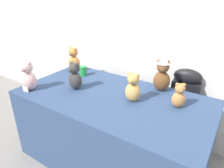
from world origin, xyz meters
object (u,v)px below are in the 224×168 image
instrument_case (182,110)px  teddy_bear_charcoal (75,77)px  teddy_bear_blush (28,76)px  party_cup_green (83,71)px  teddy_bear_chestnut (162,74)px  teddy_bear_caramel (179,96)px  display_table (112,129)px  teddy_bear_ginger (74,60)px  teddy_bear_honey (133,88)px

instrument_case → teddy_bear_charcoal: teddy_bear_charcoal is taller
teddy_bear_charcoal → teddy_bear_blush: (-0.36, -0.26, 0.01)m
teddy_bear_charcoal → party_cup_green: 0.36m
teddy_bear_chestnut → teddy_bear_caramel: teddy_bear_chestnut is taller
display_table → instrument_case: bearing=49.5°
display_table → party_cup_green: (-0.55, 0.24, 0.44)m
teddy_bear_caramel → teddy_bear_ginger: size_ratio=0.75×
party_cup_green → instrument_case: bearing=19.1°
display_table → teddy_bear_caramel: size_ratio=8.16×
teddy_bear_ginger → party_cup_green: (0.20, -0.07, -0.08)m
teddy_bear_caramel → party_cup_green: (-1.12, 0.10, -0.05)m
display_table → teddy_bear_charcoal: bearing=-169.4°
teddy_bear_blush → teddy_bear_honey: bearing=4.4°
teddy_bear_caramel → teddy_bear_honey: bearing=168.6°
display_table → teddy_bear_blush: (-0.75, -0.33, 0.52)m
teddy_bear_honey → party_cup_green: teddy_bear_honey is taller
teddy_bear_honey → party_cup_green: (-0.75, 0.22, -0.07)m
teddy_bear_caramel → party_cup_green: teddy_bear_caramel is taller
display_table → teddy_bear_blush: size_ratio=5.99×
teddy_bear_caramel → teddy_bear_blush: (-1.31, -0.47, 0.04)m
instrument_case → party_cup_green: instrument_case is taller
teddy_bear_chestnut → teddy_bear_ginger: (-1.09, -0.05, -0.04)m
instrument_case → party_cup_green: size_ratio=8.58×
teddy_bear_chestnut → teddy_bear_honey: teddy_bear_chestnut is taller
teddy_bear_charcoal → teddy_bear_chestnut: bearing=35.3°
teddy_bear_caramel → teddy_bear_blush: 1.39m
instrument_case → teddy_bear_blush: 1.63m
instrument_case → party_cup_green: (-1.07, -0.37, 0.34)m
teddy_bear_chestnut → teddy_bear_honey: 0.37m
teddy_bear_ginger → teddy_bear_blush: bearing=-90.4°
display_table → teddy_bear_caramel: bearing=13.3°
display_table → teddy_bear_caramel: 0.76m
teddy_bear_honey → teddy_bear_ginger: bearing=159.4°
teddy_bear_charcoal → teddy_bear_honey: 0.59m
display_table → teddy_bear_caramel: teddy_bear_caramel is taller
teddy_bear_blush → party_cup_green: teddy_bear_blush is taller
display_table → teddy_bear_chestnut: teddy_bear_chestnut is taller
teddy_bear_honey → teddy_bear_chestnut: bearing=64.9°
teddy_bear_caramel → teddy_bear_honey: (-0.37, -0.11, 0.02)m
display_table → teddy_bear_ginger: bearing=157.8°
teddy_bear_chestnut → teddy_bear_blush: bearing=-164.5°
teddy_bear_caramel → teddy_bear_charcoal: bearing=163.5°
teddy_bear_caramel → teddy_bear_honey: size_ratio=0.82×
display_table → teddy_bear_ginger: teddy_bear_ginger is taller
display_table → party_cup_green: 0.74m
display_table → teddy_bear_charcoal: (-0.38, -0.07, 0.51)m
teddy_bear_ginger → teddy_bear_chestnut: bearing=2.0°
teddy_bear_ginger → party_cup_green: size_ratio=2.67×
party_cup_green → display_table: bearing=-23.3°
teddy_bear_chestnut → teddy_bear_caramel: (0.23, -0.23, -0.07)m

